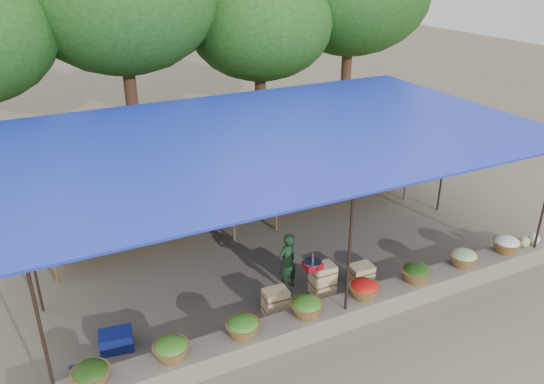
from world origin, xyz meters
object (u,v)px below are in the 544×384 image
crate_counter (321,286)px  blue_crate_front (88,375)px  vendor_seated (287,262)px  weighing_scale (313,264)px  blue_crate_back (116,341)px

crate_counter → blue_crate_front: size_ratio=4.97×
crate_counter → blue_crate_front: bearing=-176.8°
vendor_seated → blue_crate_front: bearing=-1.6°
vendor_seated → blue_crate_front: (-3.98, -0.89, -0.46)m
weighing_scale → blue_crate_back: 3.69m
weighing_scale → blue_crate_front: (-4.16, -0.24, -0.71)m
blue_crate_front → blue_crate_back: size_ratio=0.87×
crate_counter → weighing_scale: size_ratio=6.66×
crate_counter → blue_crate_back: crate_counter is taller
weighing_scale → blue_crate_front: 4.23m
blue_crate_back → vendor_seated: bearing=13.9°
crate_counter → blue_crate_front: 4.38m
crate_counter → weighing_scale: weighing_scale is taller
weighing_scale → blue_crate_back: weighing_scale is taller
crate_counter → blue_crate_back: (-3.81, 0.35, -0.15)m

